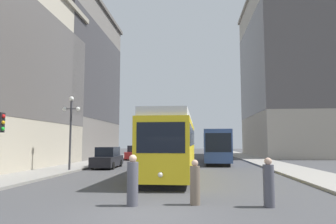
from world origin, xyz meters
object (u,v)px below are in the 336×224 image
Objects in this scene: transit_bus at (216,145)px; pedestrian_on_sidewalk at (269,184)px; lamp_post_left_near at (71,121)px; parked_car_left_near at (108,158)px; parked_car_left_mid at (135,153)px; pedestrian_crossing_near at (195,184)px; streetcar at (172,144)px; pedestrian_crossing_far at (133,182)px.

transit_bus is 22.87m from pedestrian_on_sidewalk.
lamp_post_left_near is (-11.87, -11.25, 1.90)m from transit_bus.
parked_car_left_near is 1.11× the size of parked_car_left_mid.
pedestrian_on_sidewalk is (0.22, -22.84, -1.16)m from transit_bus.
parked_car_left_near is at bearing -88.32° from parked_car_left_mid.
pedestrian_crossing_near is at bearing -64.98° from parked_car_left_near.
streetcar reaches higher than pedestrian_crossing_near.
parked_car_left_near is 3.11× the size of pedestrian_crossing_near.
parked_car_left_near reaches higher than pedestrian_on_sidewalk.
pedestrian_crossing_near is at bearing -178.35° from pedestrian_crossing_far.
transit_bus reaches higher than pedestrian_crossing_far.
streetcar reaches higher than pedestrian_crossing_far.
parked_car_left_mid reaches higher than pedestrian_crossing_near.
streetcar reaches higher than parked_car_left_near.
pedestrian_crossing_near is 15.20m from lamp_post_left_near.
pedestrian_crossing_near is (-2.34, -22.67, -1.20)m from transit_bus.
pedestrian_crossing_near is at bearing -72.89° from parked_car_left_mid.
parked_car_left_mid is 16.64m from lamp_post_left_near.
parked_car_left_near is 5.11m from lamp_post_left_near.
pedestrian_crossing_far is at bearing -58.12° from lamp_post_left_near.
pedestrian_crossing_far is 14.20m from lamp_post_left_near.
pedestrian_crossing_near is at bearing -79.63° from streetcar.
transit_bus is at bearing 75.95° from streetcar.
streetcar is at bearing -19.46° from lamp_post_left_near.
pedestrian_crossing_far is at bearing -72.46° from parked_car_left_near.
parked_car_left_mid is at bearing 155.23° from transit_bus.
streetcar is at bearing -117.96° from pedestrian_on_sidewalk.
pedestrian_on_sidewalk is (2.55, -0.16, 0.04)m from pedestrian_crossing_near.
pedestrian_crossing_far is at bearing 67.15° from pedestrian_crossing_near.
transit_bus is 2.59× the size of parked_car_left_near.
transit_bus is at bearing -141.96° from pedestrian_on_sidewalk.
parked_car_left_mid is at bearing -122.41° from pedestrian_on_sidewalk.
lamp_post_left_near reaches higher than parked_car_left_mid.
parked_car_left_mid is 2.64× the size of pedestrian_on_sidewalk.
parked_car_left_near is 2.94× the size of pedestrian_on_sidewalk.
lamp_post_left_near is (-7.33, 11.78, 3.02)m from pedestrian_crossing_far.
parked_car_left_mid is 29.65m from pedestrian_on_sidewalk.
lamp_post_left_near is at bearing -119.15° from parked_car_left_near.
transit_bus is 7.60× the size of pedestrian_on_sidewalk.
parked_car_left_near and parked_car_left_mid have the same top height.
pedestrian_crossing_far is (5.43, -15.46, -0.01)m from parked_car_left_near.
transit_bus is at bearing -38.01° from pedestrian_crossing_near.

